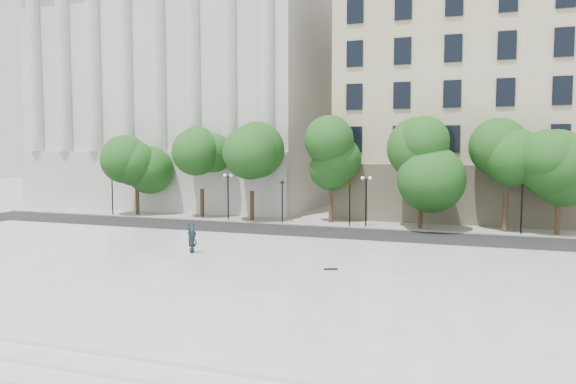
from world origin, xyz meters
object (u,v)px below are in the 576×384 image
Objects in this scene: traffic_light_east at (350,183)px; traffic_light_west at (282,180)px; person_lying at (192,249)px; skateboard at (331,269)px.

traffic_light_west is at bearing 180.00° from traffic_light_east.
traffic_light_west is at bearing 95.90° from person_lying.
skateboard is at bearing -62.90° from traffic_light_west.
traffic_light_east is 16.94m from person_lying.
person_lying reaches higher than skateboard.
traffic_light_west is 2.54× the size of person_lying.
person_lying is 8.72m from skateboard.
traffic_light_east is at bearing -0.00° from traffic_light_west.
person_lying is 2.42× the size of skateboard.
traffic_light_west is 6.14× the size of skateboard.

